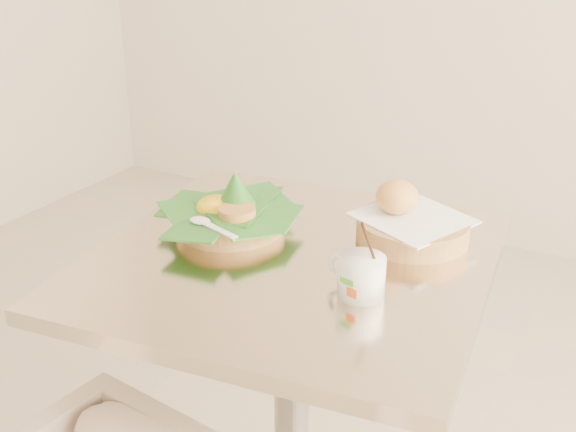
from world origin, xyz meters
The scene contains 4 objects.
cafe_table centered at (0.19, -0.02, 0.53)m, with size 0.78×0.78×0.75m.
rice_basket centered at (0.03, 0.03, 0.79)m, with size 0.27×0.27×0.13m.
bread_basket centered at (0.35, 0.15, 0.78)m, with size 0.24×0.24×0.11m.
coffee_mug centered at (0.35, -0.09, 0.79)m, with size 0.11×0.08×0.14m.
Camera 1 is at (0.75, -1.05, 1.35)m, focal length 45.00 mm.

